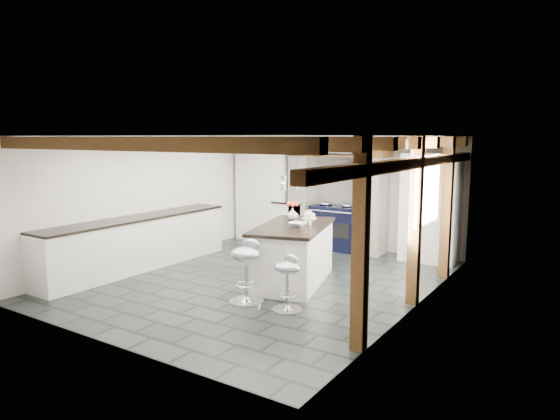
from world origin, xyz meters
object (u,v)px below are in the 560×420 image
Objects in this scene: kitchen_island at (293,253)px; bar_stool_near at (288,276)px; range_cooker at (336,227)px; bar_stool_far at (247,264)px.

kitchen_island is 2.73× the size of bar_stool_near.
range_cooker is 1.32× the size of bar_stool_near.
range_cooker reaches higher than bar_stool_far.
bar_stool_near is 0.85× the size of bar_stool_far.
range_cooker reaches higher than bar_stool_near.
bar_stool_near is at bearing -72.87° from range_cooker.
range_cooker is at bearing 101.76° from bar_stool_far.
range_cooker is 2.57m from kitchen_island.
range_cooker is 3.74m from bar_stool_far.
bar_stool_far is (-0.64, -0.04, 0.08)m from bar_stool_near.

